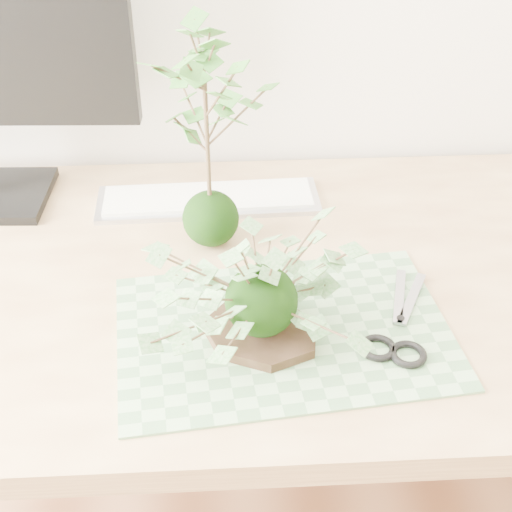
# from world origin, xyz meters

# --- Properties ---
(desk) EXTENTS (1.60, 0.70, 0.74)m
(desk) POSITION_xyz_m (0.02, 1.23, 0.65)
(desk) COLOR tan
(desk) RESTS_ON ground_plane
(cutting_mat) EXTENTS (0.48, 0.35, 0.00)m
(cutting_mat) POSITION_xyz_m (0.04, 1.10, 0.74)
(cutting_mat) COLOR #4E794C
(cutting_mat) RESTS_ON desk
(stone_dish) EXTENTS (0.21, 0.21, 0.01)m
(stone_dish) POSITION_xyz_m (0.00, 1.09, 0.75)
(stone_dish) COLOR black
(stone_dish) RESTS_ON cutting_mat
(ivy_kokedama) EXTENTS (0.31, 0.31, 0.19)m
(ivy_kokedama) POSITION_xyz_m (0.00, 1.09, 0.85)
(ivy_kokedama) COLOR black
(ivy_kokedama) RESTS_ON stone_dish
(maple_kokedama) EXTENTS (0.21, 0.21, 0.37)m
(maple_kokedama) POSITION_xyz_m (-0.06, 1.32, 1.00)
(maple_kokedama) COLOR black
(maple_kokedama) RESTS_ON desk
(keyboard) EXTENTS (0.39, 0.12, 0.01)m
(keyboard) POSITION_xyz_m (-0.07, 1.44, 0.75)
(keyboard) COLOR #BBBBC5
(keyboard) RESTS_ON desk
(scissors) EXTENTS (0.10, 0.21, 0.01)m
(scissors) POSITION_xyz_m (0.19, 1.07, 0.75)
(scissors) COLOR gray
(scissors) RESTS_ON cutting_mat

